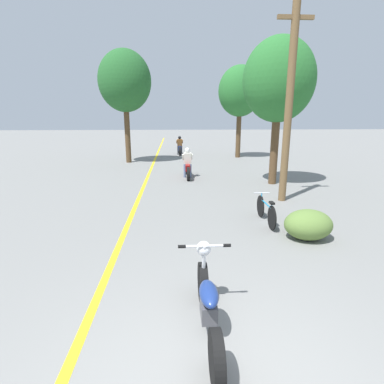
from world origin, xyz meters
The scene contains 10 objects.
lane_stripe_center centered at (-1.70, 12.92, 0.00)m, with size 0.14×48.00×0.01m, color yellow.
utility_pole centered at (3.17, 7.13, 3.18)m, with size 1.10×0.24×6.18m.
roadside_tree_right_near centered at (3.67, 9.68, 4.10)m, with size 2.81×2.53×5.75m.
roadside_tree_right_far centered at (3.93, 17.94, 4.31)m, with size 2.84×2.55×5.98m.
roadside_tree_left centered at (-3.23, 16.07, 4.69)m, with size 3.04×2.74×6.48m.
roadside_bush centered at (2.61, 3.88, 0.35)m, with size 1.10×0.88×0.70m.
motorcycle_foreground centered at (-0.04, 0.98, 0.41)m, with size 0.76×2.10×1.01m.
motorcycle_rider_lead centered at (0.16, 11.26, 0.52)m, with size 0.50×2.15×1.37m.
motorcycle_rider_far centered at (-0.02, 19.65, 0.51)m, with size 0.50×2.04×1.35m.
bicycle_parked centered at (1.96, 5.01, 0.34)m, with size 0.44×1.62×0.72m.
Camera 1 is at (-0.46, -2.43, 2.78)m, focal length 28.00 mm.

